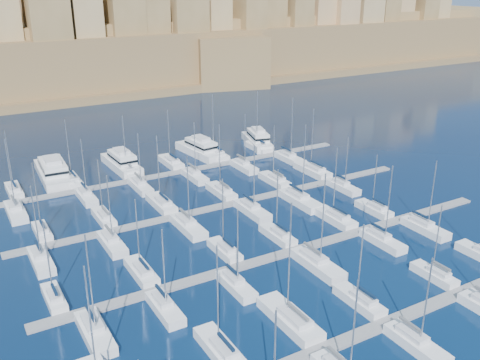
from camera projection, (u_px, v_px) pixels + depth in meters
ground at (257, 224)px, 97.15m from camera, size 600.00×600.00×0.00m
pontoon_near at (394, 320)px, 69.61m from camera, size 84.00×2.00×0.40m
pontoon_mid_near at (296, 250)px, 87.38m from camera, size 84.00×2.00×0.40m
pontoon_mid_far at (230, 204)px, 105.16m from camera, size 84.00×2.00×0.40m
pontoon_far at (184, 171)px, 122.94m from camera, size 84.00×2.00×0.40m
sailboat_1 at (221, 350)px, 63.24m from camera, size 2.79×9.29×14.68m
sailboat_2 at (290, 319)px, 68.86m from camera, size 3.29×10.98×17.18m
sailboat_3 at (360, 301)px, 72.84m from camera, size 2.51×8.37×12.34m
sailboat_4 at (435, 275)px, 79.21m from camera, size 2.26×7.54×12.07m
sailboat_9 at (416, 344)px, 64.34m from camera, size 2.62×8.73×13.03m
sailboat_12 at (54, 298)px, 73.44m from camera, size 2.25×7.50×12.61m
sailboat_13 at (142, 272)px, 80.00m from camera, size 2.65×8.85×12.62m
sailboat_14 at (225, 250)px, 86.26m from camera, size 2.43×8.08×13.22m
sailboat_15 at (278, 235)px, 91.28m from camera, size 2.51×8.38×12.82m
sailboat_16 at (335, 218)px, 97.87m from camera, size 2.91×9.69×14.32m
sailboat_17 at (374, 209)px, 101.52m from camera, size 2.47×8.24×11.72m
sailboat_18 at (95, 332)px, 66.34m from camera, size 2.88×9.59×14.91m
sailboat_19 at (165, 308)px, 71.29m from camera, size 2.54×8.45×12.83m
sailboat_20 at (236, 285)px, 76.56m from camera, size 2.46×8.19×13.08m
sailboat_21 at (317, 264)px, 82.12m from camera, size 3.13×10.45×16.07m
sailboat_22 at (382, 240)px, 89.51m from camera, size 2.63×8.75×14.45m
sailboat_23 at (425, 228)px, 93.98m from camera, size 2.76×9.21×13.69m
sailboat_24 at (42, 232)px, 92.54m from camera, size 2.30×7.67×13.49m
sailboat_25 at (104, 218)px, 97.98m from camera, size 2.52×8.39×12.09m
sailboat_26 at (162, 204)px, 103.95m from camera, size 2.93×9.76×14.60m
sailboat_27 at (221, 191)px, 109.85m from camera, size 2.75×9.17×15.11m
sailboat_28 at (275, 180)px, 115.98m from camera, size 2.74×9.12×13.16m
sailboat_29 at (313, 170)px, 121.72m from camera, size 3.22×10.73×15.23m
sailboat_30 at (41, 260)px, 83.26m from camera, size 2.76×9.20×13.68m
sailboat_31 at (112, 243)px, 88.61m from camera, size 2.73×9.11×13.16m
sailboat_32 at (188, 226)px, 94.63m from camera, size 3.02×10.08×14.29m
sailboat_33 at (252, 210)px, 101.12m from camera, size 2.89×9.62×13.69m
sailboat_34 at (300, 200)px, 105.54m from camera, size 3.33×11.09×16.67m
sailboat_35 at (343, 187)px, 112.29m from camera, size 2.52×8.40×12.04m
sailboat_36 at (14, 191)px, 110.24m from camera, size 2.66×8.85×13.74m
sailboat_37 at (72, 180)px, 115.89m from camera, size 2.71×9.05×14.43m
sailboat_38 at (127, 171)px, 121.49m from camera, size 2.59×8.63×13.76m
sailboat_39 at (171, 162)px, 127.13m from camera, size 2.96×9.85×13.59m
sailboat_40 at (215, 154)px, 132.93m from camera, size 3.13×10.43×15.93m
sailboat_41 at (258, 147)px, 138.32m from camera, size 2.81×9.36×15.60m
sailboat_42 at (16, 211)px, 100.50m from camera, size 3.01×10.04×15.42m
sailboat_43 at (86, 196)px, 107.35m from camera, size 2.61×8.70×13.25m
sailboat_44 at (140, 186)px, 112.63m from camera, size 2.67×8.90×12.76m
sailboat_45 at (195, 176)px, 118.41m from camera, size 2.75×9.17×13.36m
sailboat_46 at (244, 166)px, 124.39m from camera, size 2.72×9.07×13.65m
sailboat_47 at (289, 158)px, 129.91m from camera, size 3.01×10.03×16.05m
motor_yacht_a at (53, 171)px, 118.42m from camera, size 6.60×19.25×5.25m
motor_yacht_b at (122, 162)px, 124.30m from camera, size 5.31×15.95×5.25m
motor_yacht_c at (200, 149)px, 133.93m from camera, size 6.58×16.45×5.25m
motor_yacht_d at (257, 139)px, 141.43m from camera, size 8.29×15.81×5.25m
fortified_city at (56, 48)px, 217.28m from camera, size 460.00×108.95×59.52m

